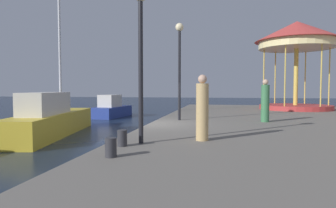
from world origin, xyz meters
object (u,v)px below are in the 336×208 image
object	(u,v)px
bollard_center	(122,138)
person_near_carousel	(202,110)
bollard_north	(111,147)
sailboat_yellow	(51,119)
lamp_post_near_edge	(141,36)
carousel	(297,43)
motorboat_blue	(111,109)
person_mid_promenade	(265,102)
lamp_post_mid_promenade	(179,54)

from	to	relation	value
bollard_center	person_near_carousel	size ratio (longest dim) A/B	0.22
bollard_north	sailboat_yellow	bearing A→B (deg)	129.72
bollard_center	bollard_north	xyz separation A→B (m)	(0.16, -1.15, 0.00)
lamp_post_near_edge	bollard_north	bearing A→B (deg)	-96.86
carousel	person_near_carousel	distance (m)	14.72
motorboat_blue	bollard_north	size ratio (longest dim) A/B	10.62
motorboat_blue	person_near_carousel	distance (m)	15.83
motorboat_blue	person_mid_promenade	world-z (taller)	person_mid_promenade
sailboat_yellow	lamp_post_near_edge	bearing A→B (deg)	-41.63
motorboat_blue	person_mid_promenade	bearing A→B (deg)	-40.06
sailboat_yellow	person_mid_promenade	bearing A→B (deg)	3.23
carousel	lamp_post_mid_promenade	xyz separation A→B (m)	(-6.73, -8.19, -1.52)
motorboat_blue	person_near_carousel	world-z (taller)	person_near_carousel
lamp_post_mid_promenade	person_near_carousel	distance (m)	5.62
motorboat_blue	carousel	distance (m)	14.13
carousel	person_near_carousel	xyz separation A→B (m)	(-5.35, -13.22, -3.62)
lamp_post_near_edge	bollard_center	xyz separation A→B (m)	(-0.35, -0.45, -2.54)
carousel	person_mid_promenade	xyz separation A→B (m)	(-3.06, -8.24, -3.61)
motorboat_blue	sailboat_yellow	world-z (taller)	sailboat_yellow
motorboat_blue	person_mid_promenade	size ratio (longest dim) A/B	2.35
motorboat_blue	lamp_post_mid_promenade	size ratio (longest dim) A/B	0.99
motorboat_blue	sailboat_yellow	size ratio (longest dim) A/B	0.54
sailboat_yellow	carousel	distance (m)	16.06
motorboat_blue	carousel	xyz separation A→B (m)	(13.34, -0.41, 4.63)
motorboat_blue	sailboat_yellow	bearing A→B (deg)	-85.88
bollard_center	bollard_north	bearing A→B (deg)	-82.11
lamp_post_near_edge	bollard_center	bearing A→B (deg)	-128.01
carousel	bollard_north	distance (m)	17.59
carousel	person_mid_promenade	distance (m)	9.50
carousel	lamp_post_mid_promenade	world-z (taller)	carousel
lamp_post_mid_promenade	person_mid_promenade	size ratio (longest dim) A/B	2.38
bollard_center	person_mid_promenade	distance (m)	7.46
lamp_post_near_edge	bollard_north	world-z (taller)	lamp_post_near_edge
bollard_center	lamp_post_mid_promenade	bearing A→B (deg)	85.42
lamp_post_mid_promenade	person_near_carousel	size ratio (longest dim) A/B	2.40
lamp_post_near_edge	person_mid_promenade	distance (m)	7.12
person_mid_promenade	carousel	bearing A→B (deg)	69.63
lamp_post_mid_promenade	person_mid_promenade	distance (m)	4.22
bollard_center	person_mid_promenade	size ratio (longest dim) A/B	0.22
motorboat_blue	bollard_north	distance (m)	17.14
person_near_carousel	motorboat_blue	bearing A→B (deg)	120.37
lamp_post_mid_promenade	motorboat_blue	bearing A→B (deg)	127.56
bollard_center	person_near_carousel	xyz separation A→B (m)	(1.87, 1.17, 0.64)
motorboat_blue	bollard_north	bearing A→B (deg)	-68.51
carousel	person_near_carousel	size ratio (longest dim) A/B	3.30
sailboat_yellow	bollard_north	bearing A→B (deg)	-50.28
person_mid_promenade	motorboat_blue	bearing A→B (deg)	139.94
lamp_post_near_edge	bollard_north	xyz separation A→B (m)	(-0.19, -1.60, -2.54)
motorboat_blue	bollard_center	bearing A→B (deg)	-67.54
carousel	bollard_center	world-z (taller)	carousel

